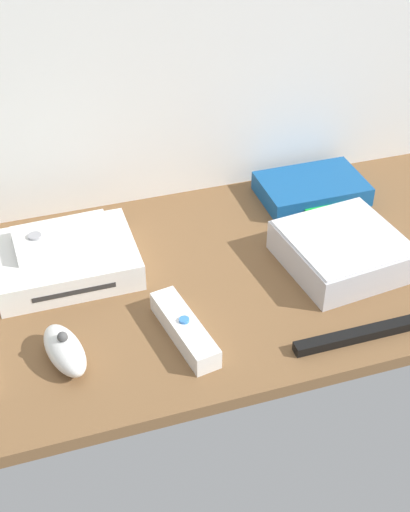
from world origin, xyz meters
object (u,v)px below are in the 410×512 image
network_router (312,189)px  sensor_bar (376,331)px  remote_nunchuk (65,350)px  mini_computer (342,250)px  game_console (66,260)px  remote_wand (184,329)px  remote_classic_pad (62,237)px

network_router → sensor_bar: (-6.16, -34.61, -1.00)cm
remote_nunchuk → mini_computer: bearing=-3.0°
game_console → remote_nunchuk: 19.10cm
remote_nunchuk → sensor_bar: bearing=-24.0°
game_console → remote_wand: bearing=-56.1°
mini_computer → remote_nunchuk: mini_computer is taller
remote_nunchuk → remote_classic_pad: bearing=68.0°
network_router → sensor_bar: bearing=-100.2°
remote_wand → remote_classic_pad: remote_classic_pad is taller
mini_computer → remote_nunchuk: (-43.74, -7.84, -0.60)cm
network_router → remote_wand: 41.37cm
network_router → remote_classic_pad: 44.77cm
mini_computer → sensor_bar: size_ratio=0.78×
mini_computer → remote_wand: bearing=-163.3°
remote_nunchuk → remote_classic_pad: remote_classic_pad is taller
remote_nunchuk → remote_classic_pad: 20.81cm
remote_nunchuk → sensor_bar: 41.92cm
game_console → remote_nunchuk: remote_nunchuk is taller
remote_classic_pad → remote_nunchuk: bearing=-101.0°
network_router → remote_nunchuk: remote_nunchuk is taller
game_console → remote_classic_pad: remote_classic_pad is taller
network_router → sensor_bar: 35.16cm
mini_computer → sensor_bar: bearing=-99.4°
remote_nunchuk → remote_wand: bearing=-14.7°
mini_computer → remote_wand: size_ratio=1.24×
remote_classic_pad → remote_wand: bearing=-60.2°
remote_nunchuk → network_router: bearing=16.3°
game_console → mini_computer: bearing=-15.4°
mini_computer → remote_classic_pad: bearing=162.9°
mini_computer → network_router: mini_computer is taller
remote_nunchuk → sensor_bar: remote_nunchuk is taller
remote_classic_pad → game_console: bearing=-97.1°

